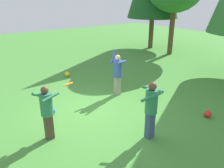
% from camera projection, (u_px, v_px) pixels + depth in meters
% --- Properties ---
extents(ground_plane, '(40.00, 40.00, 0.00)m').
position_uv_depth(ground_plane, '(90.00, 112.00, 7.94)').
color(ground_plane, '#478C38').
extents(person_thrower, '(0.62, 0.62, 1.83)m').
position_uv_depth(person_thrower, '(118.00, 71.00, 8.96)').
color(person_thrower, gray).
rests_on(person_thrower, ground_plane).
extents(person_catcher, '(0.64, 0.67, 1.59)m').
position_uv_depth(person_catcher, '(47.00, 109.00, 6.13)').
color(person_catcher, '#4C382D').
rests_on(person_catcher, ground_plane).
extents(person_bystander, '(0.74, 0.72, 1.69)m').
position_uv_depth(person_bystander, '(151.00, 106.00, 6.15)').
color(person_bystander, '#38476B').
rests_on(person_bystander, ground_plane).
extents(frisbee, '(0.37, 0.37, 0.13)m').
position_uv_depth(frisbee, '(69.00, 84.00, 6.66)').
color(frisbee, orange).
extents(ball_red, '(0.24, 0.24, 0.24)m').
position_uv_depth(ball_red, '(208.00, 114.00, 7.53)').
color(ball_red, red).
rests_on(ball_red, ground_plane).
extents(ball_yellow, '(0.26, 0.26, 0.26)m').
position_uv_depth(ball_yellow, '(67.00, 74.00, 11.33)').
color(ball_yellow, yellow).
rests_on(ball_yellow, ground_plane).
extents(ball_blue, '(0.21, 0.21, 0.21)m').
position_uv_depth(ball_blue, '(52.00, 111.00, 7.74)').
color(ball_blue, blue).
rests_on(ball_blue, ground_plane).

